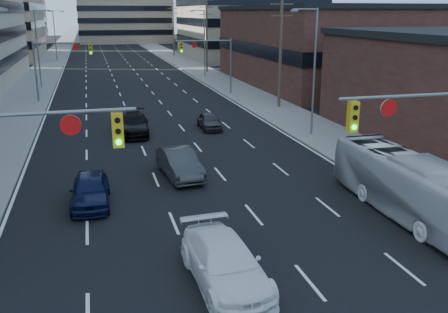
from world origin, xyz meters
name	(u,v)px	position (x,y,z in m)	size (l,w,h in m)	color
road_surface	(107,46)	(0.00, 130.00, 0.01)	(18.00, 300.00, 0.02)	black
sidewalk_left	(61,47)	(-11.50, 130.00, 0.07)	(5.00, 300.00, 0.15)	slate
sidewalk_right	(151,45)	(11.50, 130.00, 0.07)	(5.00, 300.00, 0.15)	slate
storefront_right_mid	(329,47)	(24.00, 50.00, 4.50)	(20.00, 30.00, 9.00)	#472119
office_right_far	(245,21)	(25.00, 88.00, 7.00)	(22.00, 28.00, 14.00)	gray
bg_block_right	(224,22)	(32.00, 130.00, 6.00)	(22.00, 22.00, 12.00)	gray
signal_near_left	(6,163)	(-7.45, 8.00, 4.33)	(6.59, 0.33, 6.00)	slate
signal_near_right	(432,133)	(7.45, 8.00, 4.33)	(6.59, 0.33, 6.00)	slate
signal_far_left	(59,58)	(-7.68, 45.00, 4.30)	(6.09, 0.33, 6.00)	slate
signal_far_right	(210,55)	(7.68, 45.00, 4.30)	(6.09, 0.33, 6.00)	slate
utility_pole_block	(281,45)	(12.20, 36.00, 5.78)	(2.20, 0.28, 11.00)	#4C3D2D
utility_pole_midblock	(207,33)	(12.20, 66.00, 5.78)	(2.20, 0.28, 11.00)	#4C3D2D
utility_pole_distant	(173,27)	(12.20, 96.00, 5.78)	(2.20, 0.28, 11.00)	#4C3D2D
streetlight_left_mid	(39,45)	(-10.34, 55.00, 5.05)	(2.03, 0.22, 9.00)	slate
streetlight_left_far	(56,33)	(-10.34, 90.00, 5.05)	(2.03, 0.22, 9.00)	slate
streetlight_right_near	(312,66)	(10.34, 25.00, 5.05)	(2.03, 0.22, 9.00)	slate
streetlight_right_far	(203,40)	(10.34, 60.00, 5.05)	(2.03, 0.22, 9.00)	slate
white_van	(225,263)	(-0.96, 6.71, 0.76)	(2.12, 5.21, 1.51)	white
transit_bus	(408,185)	(8.40, 10.33, 1.37)	(2.30, 9.85, 2.74)	silver
sedan_blue	(90,190)	(-5.20, 15.14, 0.74)	(1.75, 4.35, 1.48)	#0C1233
sedan_grey_center	(179,163)	(-0.45, 18.15, 0.77)	(1.63, 4.68, 1.54)	#2F2F31
sedan_black_far	(133,124)	(-2.00, 28.80, 0.78)	(2.18, 5.35, 1.55)	black
sedan_grey_right	(209,121)	(3.83, 29.13, 0.63)	(1.48, 3.68, 1.26)	#2E2E30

